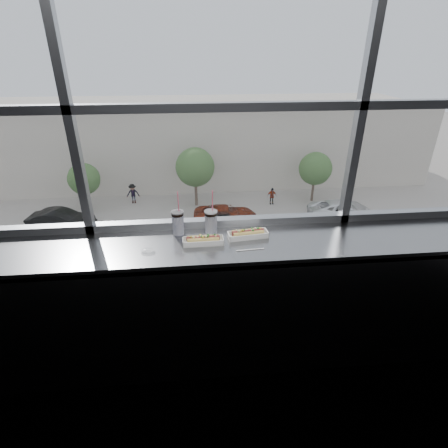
{
  "coord_description": "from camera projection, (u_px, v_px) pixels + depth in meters",
  "views": [
    {
      "loc": [
        -0.22,
        -0.96,
        2.36
      ],
      "look_at": [
        -0.0,
        1.23,
        1.25
      ],
      "focal_mm": 28.0,
      "sensor_mm": 36.0,
      "label": 1
    }
  ],
  "objects": [
    {
      "name": "counter",
      "position": [
        224.0,
        246.0,
        2.54
      ],
      "size": [
        6.0,
        0.55,
        0.06
      ],
      "primitive_type": "cube",
      "color": "gray",
      "rests_on": "ground"
    },
    {
      "name": "car_far_b",
      "position": [
        226.0,
        212.0,
        29.29
      ],
      "size": [
        3.03,
        6.14,
        1.98
      ],
      "primitive_type": "imported",
      "rotation": [
        0.0,
        0.0,
        1.47
      ],
      "color": "#831900",
      "rests_on": "street_asphalt"
    },
    {
      "name": "window_glass",
      "position": [
        220.0,
        58.0,
        2.24
      ],
      "size": [
        6.0,
        0.0,
        6.0
      ],
      "primitive_type": "plane",
      "rotation": [
        1.57,
        0.0,
        0.0
      ],
      "color": "silver",
      "rests_on": "ground"
    },
    {
      "name": "window_mullions",
      "position": [
        220.0,
        58.0,
        2.23
      ],
      "size": [
        6.0,
        0.08,
        2.4
      ],
      "primitive_type": null,
      "color": "gray",
      "rests_on": "ground"
    },
    {
      "name": "wrapper",
      "position": [
        148.0,
        250.0,
        2.4
      ],
      "size": [
        0.1,
        0.07,
        0.02
      ],
      "primitive_type": "ellipsoid",
      "color": "silver",
      "rests_on": "counter"
    },
    {
      "name": "hotdog_tray_right",
      "position": [
        248.0,
        234.0,
        2.58
      ],
      "size": [
        0.31,
        0.13,
        0.07
      ],
      "rotation": [
        0.0,
        0.0,
        0.12
      ],
      "color": "white",
      "rests_on": "counter"
    },
    {
      "name": "tree_center",
      "position": [
        195.0,
        167.0,
        31.42
      ],
      "size": [
        3.55,
        3.55,
        5.54
      ],
      "color": "#47382B",
      "rests_on": "far_sidewalk"
    },
    {
      "name": "counter_fascia",
      "position": [
        228.0,
        325.0,
        2.54
      ],
      "size": [
        6.0,
        0.04,
        1.04
      ],
      "primitive_type": "cube",
      "color": "gray",
      "rests_on": "ground"
    },
    {
      "name": "plaza_near",
      "position": [
        207.0,
        409.0,
        14.43
      ],
      "size": [
        50.0,
        14.0,
        0.04
      ],
      "primitive_type": "cube",
      "color": "#9D958C",
      "rests_on": "plaza_ground"
    },
    {
      "name": "wall_back_lower",
      "position": [
        221.0,
        282.0,
        3.02
      ],
      "size": [
        6.0,
        0.0,
        6.0
      ],
      "primitive_type": "plane",
      "rotation": [
        1.57,
        0.0,
        0.0
      ],
      "color": "black",
      "rests_on": "ground"
    },
    {
      "name": "loose_straw",
      "position": [
        250.0,
        250.0,
        2.43
      ],
      "size": [
        0.2,
        0.02,
        0.01
      ],
      "primitive_type": "cylinder",
      "rotation": [
        0.0,
        1.57,
        0.07
      ],
      "color": "white",
      "rests_on": "counter"
    },
    {
      "name": "hotdog_tray_left",
      "position": [
        203.0,
        240.0,
        2.49
      ],
      "size": [
        0.3,
        0.1,
        0.07
      ],
      "rotation": [
        0.0,
        0.0,
        0.01
      ],
      "color": "white",
      "rests_on": "counter"
    },
    {
      "name": "plaza_ground",
      "position": [
        192.0,
        159.0,
        46.86
      ],
      "size": [
        120.0,
        120.0,
        0.0
      ],
      "primitive_type": "plane",
      "color": "#9D958C",
      "rests_on": "ground"
    },
    {
      "name": "car_near_e",
      "position": [
        437.0,
        253.0,
        23.33
      ],
      "size": [
        3.09,
        6.42,
        2.08
      ],
      "primitive_type": "imported",
      "rotation": [
        0.0,
        0.0,
        1.65
      ],
      "color": "#423981",
      "rests_on": "street_asphalt"
    },
    {
      "name": "tree_right",
      "position": [
        315.0,
        169.0,
        32.61
      ],
      "size": [
        3.09,
        3.09,
        4.83
      ],
      "color": "#47382B",
      "rests_on": "far_sidewalk"
    },
    {
      "name": "street_asphalt",
      "position": [
        197.0,
        248.0,
        25.98
      ],
      "size": [
        80.0,
        10.0,
        0.06
      ],
      "primitive_type": "cube",
      "color": "black",
      "rests_on": "plaza_ground"
    },
    {
      "name": "far_building",
      "position": [
        192.0,
        139.0,
        40.17
      ],
      "size": [
        50.0,
        14.0,
        8.0
      ],
      "primitive_type": "cube",
      "color": "beige",
      "rests_on": "plaza_ground"
    },
    {
      "name": "car_near_d",
      "position": [
        333.0,
        258.0,
        22.68
      ],
      "size": [
        3.0,
        6.62,
        2.17
      ],
      "primitive_type": "imported",
      "rotation": [
        0.0,
        0.0,
        1.62
      ],
      "color": "silver",
      "rests_on": "street_asphalt"
    },
    {
      "name": "tree_left",
      "position": [
        84.0,
        179.0,
        30.9
      ],
      "size": [
        2.82,
        2.82,
        4.4
      ],
      "color": "#47382B",
      "rests_on": "far_sidewalk"
    },
    {
      "name": "soda_cup_right",
      "position": [
        211.0,
        221.0,
        2.59
      ],
      "size": [
        0.1,
        0.1,
        0.36
      ],
      "color": "white",
      "rests_on": "counter"
    },
    {
      "name": "pedestrian_a",
      "position": [
        133.0,
        192.0,
        33.04
      ],
      "size": [
        1.02,
        0.76,
        2.29
      ],
      "primitive_type": "imported",
      "color": "#66605B",
      "rests_on": "far_sidewalk"
    },
    {
      "name": "pedestrian_d",
      "position": [
        272.0,
        194.0,
        32.93
      ],
      "size": [
        0.85,
        0.64,
        1.92
      ],
      "primitive_type": "imported",
      "color": "#66605B",
      "rests_on": "far_sidewalk"
    },
    {
      "name": "far_sidewalk",
      "position": [
        195.0,
        205.0,
        33.09
      ],
      "size": [
        80.0,
        6.0,
        0.04
      ],
      "primitive_type": "cube",
      "color": "#9D958C",
      "rests_on": "plaza_ground"
    },
    {
      "name": "soda_cup_left",
      "position": [
        178.0,
        222.0,
        2.6
      ],
      "size": [
        0.1,
        0.1,
        0.35
      ],
      "color": "white",
      "rests_on": "counter"
    },
    {
      "name": "car_far_c",
      "position": [
        341.0,
        207.0,
        30.15
      ],
      "size": [
        2.78,
        6.25,
        2.06
      ],
      "primitive_type": "imported",
      "rotation": [
        0.0,
        0.0,
        1.61
      ],
      "color": "white",
      "rests_on": "street_asphalt"
    },
    {
      "name": "car_far_a",
      "position": [
        60.0,
        217.0,
        28.05
      ],
      "size": [
        3.7,
        7.15,
        2.28
      ],
      "primitive_type": "imported",
      "rotation": [
        0.0,
        0.0,
        1.44
      ],
      "color": "black",
      "rests_on": "street_asphalt"
    }
  ]
}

